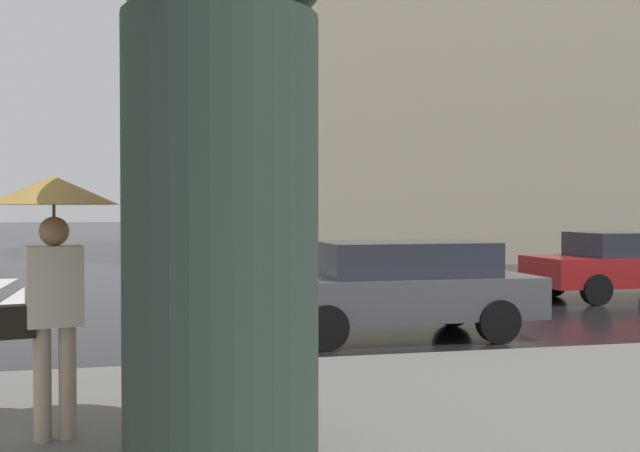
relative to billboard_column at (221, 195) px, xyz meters
name	(u,v)px	position (x,y,z in m)	size (l,w,h in m)	color
billboard_column	(221,195)	(0.00, 0.00, 0.00)	(1.40, 1.40, 3.57)	#28382D
car_dark_grey	(398,286)	(5.47, -3.15, -1.22)	(1.85, 4.10, 1.41)	#4C4C51
car_red	(629,263)	(8.97, -9.47, -1.22)	(1.85, 4.10, 1.41)	maroon
pedestrian_with_floral_umbrella	(53,233)	(0.77, 1.18, -0.27)	(0.95, 0.95, 1.98)	beige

